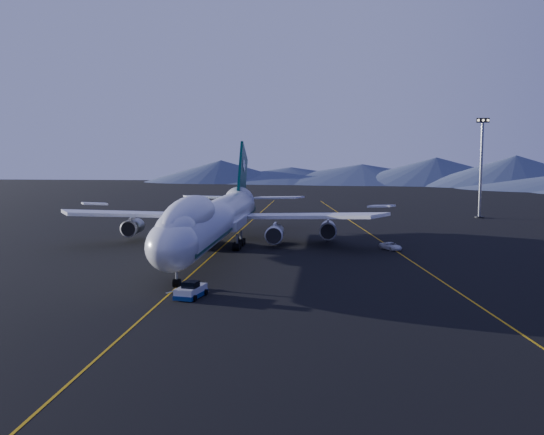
# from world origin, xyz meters

# --- Properties ---
(ground) EXTENTS (500.00, 500.00, 0.00)m
(ground) POSITION_xyz_m (0.00, 0.00, 0.00)
(ground) COLOR black
(ground) RESTS_ON ground
(taxiway_line_main) EXTENTS (0.25, 220.00, 0.01)m
(taxiway_line_main) POSITION_xyz_m (0.00, 0.00, 0.01)
(taxiway_line_main) COLOR #C5910B
(taxiway_line_main) RESTS_ON ground
(taxiway_line_side) EXTENTS (28.08, 198.09, 0.01)m
(taxiway_line_side) POSITION_xyz_m (30.00, 10.00, 0.01)
(taxiway_line_side) COLOR #C5910B
(taxiway_line_side) RESTS_ON ground
(boeing_747) EXTENTS (59.62, 72.43, 19.37)m
(boeing_747) POSITION_xyz_m (0.00, 0.03, 5.81)
(boeing_747) COLOR silver
(boeing_747) RESTS_ON ground
(pushback_tug) EXTENTS (3.51, 5.17, 2.07)m
(pushback_tug) POSITION_xyz_m (3.00, -31.60, 0.65)
(pushback_tug) COLOR silver
(pushback_tug) RESTS_ON ground
(service_van) EXTENTS (4.16, 5.05, 1.28)m
(service_van) POSITION_xyz_m (30.00, 5.92, 0.64)
(service_van) COLOR white
(service_van) RESTS_ON ground
(floodlight_mast) EXTENTS (3.16, 2.37, 25.56)m
(floodlight_mast) POSITION_xyz_m (57.87, 59.61, 12.95)
(floodlight_mast) COLOR black
(floodlight_mast) RESTS_ON ground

